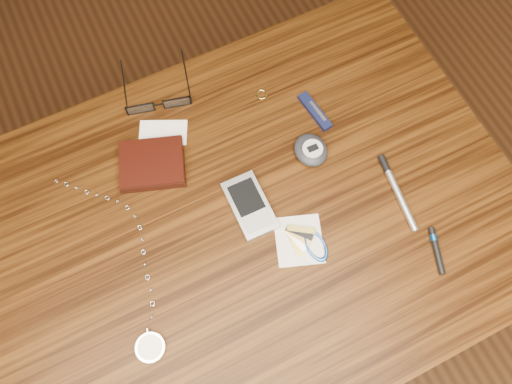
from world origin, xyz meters
The scene contains 12 objects.
ground centered at (0.00, 0.00, 0.00)m, with size 3.80×3.80×0.00m, color #472814.
desk centered at (0.00, 0.00, 0.65)m, with size 1.00×0.70×0.75m.
wallet_and_card centered at (-0.09, 0.17, 0.76)m, with size 0.16×0.16×0.03m.
eyeglasses centered at (-0.03, 0.28, 0.76)m, with size 0.15×0.15×0.03m.
gold_ring centered at (0.16, 0.21, 0.75)m, with size 0.02×0.02×0.00m, color #D9CB61.
pocket_watch centered at (-0.21, -0.11, 0.76)m, with size 0.11×0.37×0.01m.
pda_phone centered at (0.04, 0.02, 0.76)m, with size 0.06×0.12×0.02m.
pedometer centered at (0.18, 0.06, 0.76)m, with size 0.06×0.07×0.03m.
notepad_keys centered at (0.10, -0.08, 0.75)m, with size 0.11×0.11×0.01m.
pocket_knife centered at (0.23, 0.13, 0.76)m, with size 0.03×0.09×0.01m.
silver_pen centered at (0.28, -0.06, 0.76)m, with size 0.03×0.15×0.01m.
black_blue_pen centered at (0.29, -0.19, 0.76)m, with size 0.04×0.08×0.01m.
Camera 1 is at (-0.08, -0.25, 1.58)m, focal length 35.00 mm.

